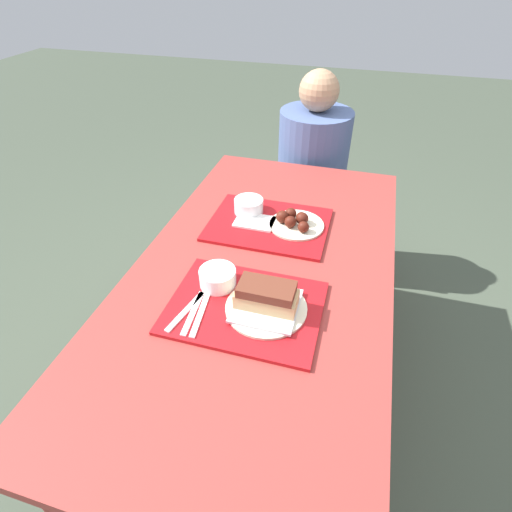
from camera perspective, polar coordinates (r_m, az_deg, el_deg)
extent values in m
plane|color=#424C3D|center=(1.87, 0.73, -19.57)|extent=(12.00, 12.00, 0.00)
cube|color=maroon|center=(1.31, 0.98, -2.25)|extent=(0.82, 1.57, 0.04)
cylinder|color=maroon|center=(2.15, -3.24, 3.52)|extent=(0.07, 0.07, 0.71)
cylinder|color=maroon|center=(2.07, 15.49, 0.36)|extent=(0.07, 0.07, 0.71)
cube|color=maroon|center=(2.28, 7.59, 8.22)|extent=(0.78, 0.28, 0.04)
cylinder|color=maroon|center=(2.46, -0.45, 4.62)|extent=(0.06, 0.06, 0.43)
cylinder|color=maroon|center=(2.39, 14.92, 2.06)|extent=(0.06, 0.06, 0.43)
cube|color=#B21419|center=(1.15, -1.78, -7.30)|extent=(0.43, 0.33, 0.01)
cube|color=#B21419|center=(1.48, 1.80, 4.52)|extent=(0.43, 0.33, 0.01)
cylinder|color=white|center=(1.20, -5.49, -3.07)|extent=(0.11, 0.11, 0.05)
cylinder|color=beige|center=(1.19, -5.55, -2.31)|extent=(0.10, 0.10, 0.01)
cylinder|color=beige|center=(1.14, 1.47, -7.38)|extent=(0.23, 0.23, 0.01)
cube|color=silver|center=(1.13, 1.48, -7.10)|extent=(0.18, 0.18, 0.01)
cube|color=#DBB275|center=(1.11, 1.50, -6.14)|extent=(0.17, 0.08, 0.05)
cube|color=brown|center=(1.09, 1.53, -4.76)|extent=(0.16, 0.08, 0.03)
cube|color=white|center=(1.14, -9.00, -8.00)|extent=(0.03, 0.17, 0.00)
cube|color=white|center=(1.13, -7.97, -8.24)|extent=(0.04, 0.17, 0.00)
cube|color=white|center=(1.15, -10.02, -7.76)|extent=(0.05, 0.17, 0.00)
cube|color=#A59E93|center=(1.20, -1.31, -4.45)|extent=(0.04, 0.03, 0.01)
cylinder|color=white|center=(1.53, -1.05, 7.20)|extent=(0.11, 0.11, 0.05)
cylinder|color=beige|center=(1.52, -1.05, 7.87)|extent=(0.10, 0.10, 0.01)
cylinder|color=beige|center=(1.47, 5.81, 4.45)|extent=(0.20, 0.20, 0.01)
sphere|color=#4C190F|center=(1.46, 6.61, 5.33)|extent=(0.05, 0.05, 0.05)
sphere|color=#4C190F|center=(1.47, 6.49, 5.49)|extent=(0.04, 0.04, 0.04)
sphere|color=#4C190F|center=(1.49, 4.99, 6.07)|extent=(0.04, 0.04, 0.04)
sphere|color=#4C190F|center=(1.46, 3.79, 5.63)|extent=(0.05, 0.05, 0.05)
sphere|color=#4C190F|center=(1.44, 4.93, 4.89)|extent=(0.04, 0.04, 0.04)
sphere|color=#4C190F|center=(1.42, 6.79, 4.14)|extent=(0.04, 0.04, 0.04)
cube|color=white|center=(1.48, -0.18, 4.94)|extent=(0.14, 0.10, 0.01)
cylinder|color=#4C6093|center=(2.17, 8.26, 13.94)|extent=(0.36, 0.36, 0.46)
sphere|color=tan|center=(2.06, 9.14, 22.28)|extent=(0.19, 0.19, 0.19)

